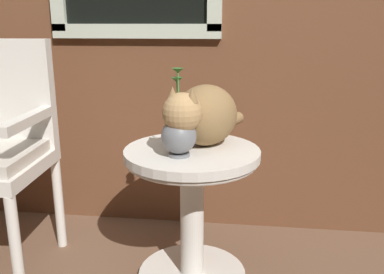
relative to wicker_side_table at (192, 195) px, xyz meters
name	(u,v)px	position (x,y,z in m)	size (l,w,h in m)	color
wicker_side_table	(192,195)	(0.00, 0.00, 0.00)	(0.54, 0.54, 0.58)	silver
cat	(203,115)	(0.04, 0.05, 0.33)	(0.34, 0.55, 0.26)	olive
pewter_vase_with_ivy	(179,131)	(-0.04, -0.09, 0.29)	(0.13, 0.13, 0.33)	slate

